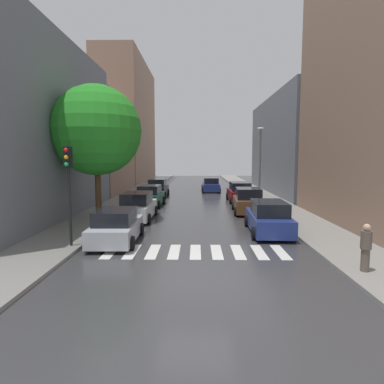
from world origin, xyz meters
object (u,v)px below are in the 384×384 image
car_midroad (211,185)px  pedestrian_foreground (366,247)px  parked_car_left_third (150,196)px  street_tree_left (96,131)px  parked_car_left_nearest (116,227)px  parked_car_left_fourth (158,188)px  traffic_light_left_corner (68,174)px  lamp_post_right (260,158)px  parked_car_right_second (248,201)px  parked_car_right_third (240,193)px  parked_car_right_nearest (268,218)px  parked_car_left_second (137,207)px

car_midroad → pedestrian_foreground: bearing=-172.0°
parked_car_left_third → street_tree_left: (-2.21, -6.71, 4.78)m
parked_car_left_nearest → parked_car_left_fourth: parked_car_left_fourth is taller
parked_car_left_fourth → street_tree_left: 14.04m
traffic_light_left_corner → lamp_post_right: lamp_post_right is taller
pedestrian_foreground → street_tree_left: (-11.74, 9.00, 4.59)m
parked_car_right_second → parked_car_right_third: parked_car_right_second is taller
parked_car_left_nearest → traffic_light_left_corner: (-1.73, -1.09, 2.54)m
parked_car_right_second → traffic_light_left_corner: traffic_light_left_corner is taller
parked_car_right_nearest → pedestrian_foreground: (1.93, -6.22, 0.20)m
parked_car_left_fourth → pedestrian_foreground: parked_car_left_fourth is taller
parked_car_left_third → street_tree_left: bearing=164.6°
parked_car_left_third → parked_car_right_nearest: bearing=-138.5°
car_midroad → pedestrian_foreground: 27.46m
parked_car_right_third → pedestrian_foreground: 18.50m
pedestrian_foreground → lamp_post_right: lamp_post_right is taller
parked_car_right_third → lamp_post_right: 3.51m
pedestrian_foreground → lamp_post_right: 18.13m
parked_car_right_third → street_tree_left: street_tree_left is taller
parked_car_left_fourth → traffic_light_left_corner: (-1.57, -18.97, 2.44)m
lamp_post_right → parked_car_right_second: bearing=-108.6°
parked_car_left_nearest → parked_car_right_nearest: 7.82m
car_midroad → traffic_light_left_corner: 25.23m
parked_car_left_second → street_tree_left: 5.34m
parked_car_right_third → car_midroad: bearing=13.9°
parked_car_left_second → parked_car_right_second: size_ratio=1.09×
parked_car_right_nearest → parked_car_right_third: size_ratio=1.04×
parked_car_left_nearest → parked_car_left_third: bearing=-0.9°
car_midroad → parked_car_right_third: bearing=-166.4°
parked_car_left_nearest → street_tree_left: street_tree_left is taller
parked_car_left_second → street_tree_left: bearing=113.5°
parked_car_left_fourth → lamp_post_right: (9.43, -4.15, 3.03)m
parked_car_left_second → traffic_light_left_corner: bearing=166.8°
parked_car_left_fourth → street_tree_left: bearing=171.8°
parked_car_left_second → pedestrian_foreground: pedestrian_foreground is taller
pedestrian_foreground → traffic_light_left_corner: 11.85m
lamp_post_right → street_tree_left: bearing=-142.3°
car_midroad → lamp_post_right: lamp_post_right is taller
parked_car_left_fourth → street_tree_left: (-2.10, -13.05, 4.74)m
parked_car_left_second → pedestrian_foreground: 13.76m
parked_car_right_third → traffic_light_left_corner: size_ratio=1.08×
parked_car_left_second → car_midroad: (5.44, 17.22, -0.06)m
parked_car_left_nearest → parked_car_right_third: parked_car_right_third is taller
parked_car_left_fourth → parked_car_left_second: bearing=-178.5°
parked_car_left_second → parked_car_left_fourth: (-0.12, 12.11, 0.02)m
car_midroad → lamp_post_right: bearing=-157.9°
parked_car_left_fourth → pedestrian_foreground: (9.64, -22.05, 0.16)m
street_tree_left → lamp_post_right: bearing=37.7°
traffic_light_left_corner → lamp_post_right: bearing=53.4°
parked_car_right_second → traffic_light_left_corner: (-9.17, -9.39, 2.45)m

